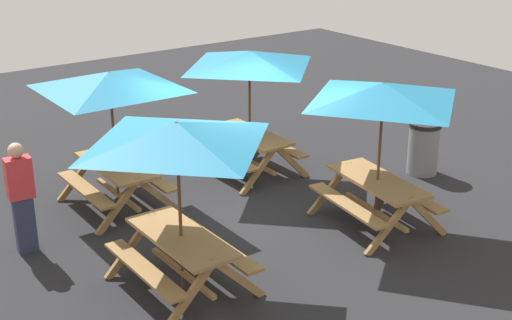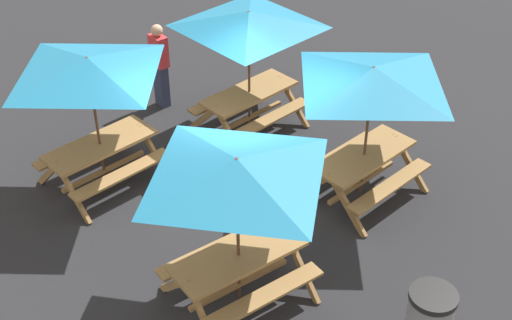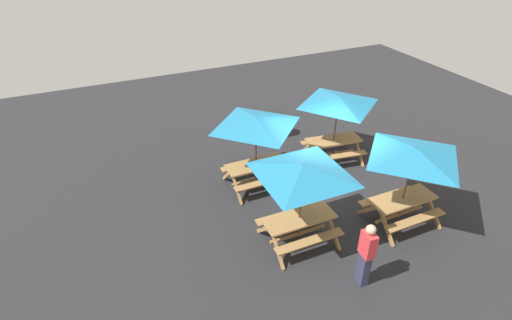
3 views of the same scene
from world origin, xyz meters
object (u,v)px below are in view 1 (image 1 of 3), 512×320
picnic_table_0 (383,103)px  person_standing (21,195)px  trash_bin_gray (423,148)px  picnic_table_1 (110,91)px  picnic_table_2 (250,68)px  picnic_table_3 (177,146)px

picnic_table_0 → person_standing: (-2.35, -4.73, -1.10)m
picnic_table_0 → trash_bin_gray: bearing=123.2°
picnic_table_0 → picnic_table_1: bearing=-127.0°
picnic_table_0 → picnic_table_2: bearing=-165.8°
picnic_table_0 → person_standing: 5.40m
picnic_table_1 → picnic_table_3: size_ratio=1.21×
picnic_table_1 → picnic_table_2: bearing=89.7°
picnic_table_3 → trash_bin_gray: size_ratio=2.38×
picnic_table_1 → picnic_table_3: same height
picnic_table_2 → picnic_table_3: same height
picnic_table_1 → picnic_table_2: same height
picnic_table_1 → person_standing: size_ratio=1.69×
picnic_table_0 → picnic_table_2: size_ratio=1.00×
picnic_table_3 → person_standing: 2.80m
picnic_table_0 → picnic_table_2: (-2.95, -0.31, 0.00)m
picnic_table_2 → picnic_table_1: bearing=-90.7°
picnic_table_1 → picnic_table_2: size_ratio=1.21×
person_standing → picnic_table_0: bearing=158.9°
picnic_table_2 → person_standing: picnic_table_2 is taller
picnic_table_3 → trash_bin_gray: picnic_table_3 is taller
picnic_table_3 → picnic_table_1: bearing=171.1°
picnic_table_1 → picnic_table_3: (2.85, -0.45, 0.00)m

